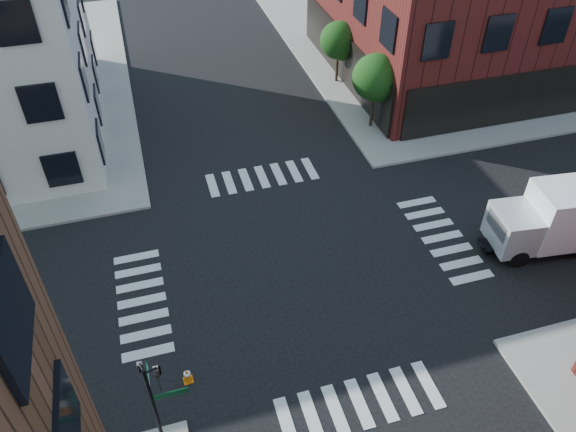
% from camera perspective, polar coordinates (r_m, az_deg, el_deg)
% --- Properties ---
extents(ground, '(120.00, 120.00, 0.00)m').
position_cam_1_polar(ground, '(25.13, 1.32, -5.22)').
color(ground, black).
rests_on(ground, ground).
extents(sidewalk_ne, '(30.00, 30.00, 0.15)m').
position_cam_1_polar(sidewalk_ne, '(49.37, 18.35, 17.43)').
color(sidewalk_ne, gray).
rests_on(sidewalk_ne, ground).
extents(tree_near, '(2.69, 2.69, 4.49)m').
position_cam_1_polar(tree_near, '(33.13, 8.98, 13.52)').
color(tree_near, black).
rests_on(tree_near, ground).
extents(tree_far, '(2.43, 2.43, 4.07)m').
position_cam_1_polar(tree_far, '(38.23, 5.25, 17.18)').
color(tree_far, black).
rests_on(tree_far, ground).
extents(signal_pole, '(1.29, 1.24, 4.60)m').
position_cam_1_polar(signal_pole, '(18.21, -13.34, -17.71)').
color(signal_pole, black).
rests_on(signal_pole, ground).
extents(box_truck, '(7.40, 2.96, 3.28)m').
position_cam_1_polar(box_truck, '(28.14, 27.01, 0.01)').
color(box_truck, white).
rests_on(box_truck, ground).
extents(traffic_cone, '(0.37, 0.37, 0.65)m').
position_cam_1_polar(traffic_cone, '(21.57, -10.18, -15.66)').
color(traffic_cone, orange).
rests_on(traffic_cone, ground).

